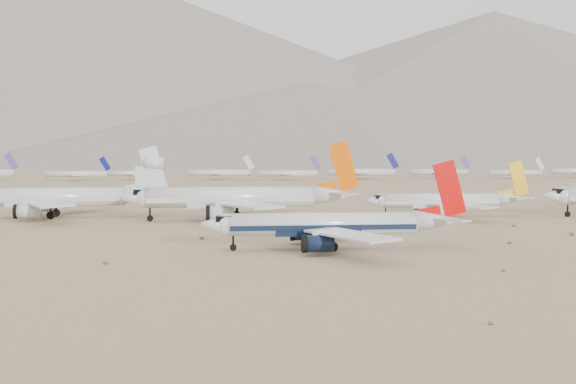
# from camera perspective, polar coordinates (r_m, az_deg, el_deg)

# --- Properties ---
(ground) EXTENTS (7000.00, 7000.00, 0.00)m
(ground) POSITION_cam_1_polar(r_m,az_deg,el_deg) (125.87, 7.16, -4.32)
(ground) COLOR #7F684A
(ground) RESTS_ON ground
(main_airliner) EXTENTS (42.79, 41.79, 15.10)m
(main_airliner) POSITION_cam_1_polar(r_m,az_deg,el_deg) (121.47, 3.65, -2.59)
(main_airliner) COLOR silver
(main_airliner) RESTS_ON ground
(row2_gold_tail) EXTENTS (40.63, 39.73, 14.47)m
(row2_gold_tail) POSITION_cam_1_polar(r_m,az_deg,el_deg) (188.51, 12.45, -0.70)
(row2_gold_tail) COLOR silver
(row2_gold_tail) RESTS_ON ground
(row2_orange_tail) EXTENTS (54.33, 53.14, 19.38)m
(row2_orange_tail) POSITION_cam_1_polar(r_m,az_deg,el_deg) (174.02, -3.83, -0.48)
(row2_orange_tail) COLOR silver
(row2_orange_tail) RESTS_ON ground
(row2_white_trijet) EXTENTS (51.63, 50.46, 18.30)m
(row2_white_trijet) POSITION_cam_1_polar(r_m,az_deg,el_deg) (189.99, -17.67, -0.37)
(row2_white_trijet) COLOR silver
(row2_white_trijet) RESTS_ON ground
(distant_storage_row) EXTENTS (527.33, 58.18, 14.84)m
(distant_storage_row) POSITION_cam_1_polar(r_m,az_deg,el_deg) (452.80, -4.29, 1.53)
(distant_storage_row) COLOR silver
(distant_storage_row) RESTS_ON ground
(mountain_range) EXTENTS (7354.00, 3024.00, 470.00)m
(mountain_range) POSITION_cam_1_polar(r_m,az_deg,el_deg) (1780.68, -3.27, 8.61)
(mountain_range) COLOR slate
(mountain_range) RESTS_ON ground
(foothills) EXTENTS (4637.50, 1395.00, 155.00)m
(foothills) POSITION_cam_1_polar(r_m,az_deg,el_deg) (1342.96, 18.07, 5.04)
(foothills) COLOR slate
(foothills) RESTS_ON ground
(desert_scrub) EXTENTS (261.14, 121.67, 0.63)m
(desert_scrub) POSITION_cam_1_polar(r_m,az_deg,el_deg) (101.84, 16.27, -5.98)
(desert_scrub) COLOR brown
(desert_scrub) RESTS_ON ground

